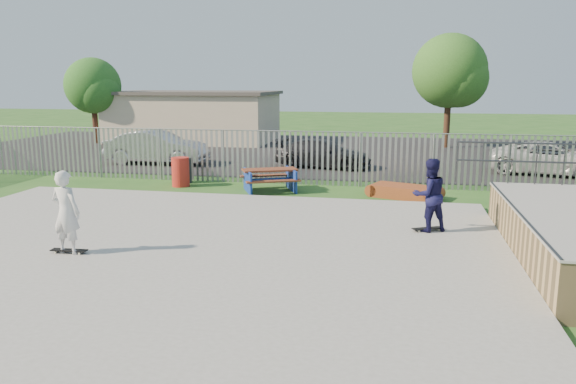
% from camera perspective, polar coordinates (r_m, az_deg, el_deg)
% --- Properties ---
extents(ground, '(120.00, 120.00, 0.00)m').
position_cam_1_polar(ground, '(13.08, -11.70, -6.03)').
color(ground, '#27591E').
rests_on(ground, ground).
extents(concrete_slab, '(15.00, 12.00, 0.15)m').
position_cam_1_polar(concrete_slab, '(13.06, -11.71, -5.72)').
color(concrete_slab, gray).
rests_on(concrete_slab, ground).
extents(fence, '(26.04, 16.02, 2.00)m').
position_cam_1_polar(fence, '(16.79, -2.64, 1.51)').
color(fence, gray).
rests_on(fence, ground).
extents(picnic_table, '(2.36, 2.20, 0.80)m').
position_cam_1_polar(picnic_table, '(19.78, -1.87, 1.24)').
color(picnic_table, brown).
rests_on(picnic_table, ground).
extents(funbox, '(2.27, 1.69, 0.41)m').
position_cam_1_polar(funbox, '(19.07, 11.76, 0.03)').
color(funbox, brown).
rests_on(funbox, ground).
extents(trash_bin_red, '(0.64, 0.64, 1.07)m').
position_cam_1_polar(trash_bin_red, '(21.06, -10.86, 2.02)').
color(trash_bin_red, '#B4251B').
rests_on(trash_bin_red, ground).
extents(trash_bin_grey, '(0.57, 0.57, 0.95)m').
position_cam_1_polar(trash_bin_grey, '(21.83, -10.52, 2.19)').
color(trash_bin_grey, '#272629').
rests_on(trash_bin_grey, ground).
extents(parking_lot, '(40.00, 18.00, 0.02)m').
position_cam_1_polar(parking_lot, '(31.12, 1.89, 4.15)').
color(parking_lot, black).
rests_on(parking_lot, ground).
extents(car_silver, '(4.75, 1.70, 1.56)m').
position_cam_1_polar(car_silver, '(26.92, -13.18, 4.45)').
color(car_silver, '#B4B5BA').
rests_on(car_silver, parking_lot).
extents(car_dark, '(4.53, 2.38, 1.25)m').
position_cam_1_polar(car_dark, '(25.20, 3.57, 3.93)').
color(car_dark, black).
rests_on(car_dark, parking_lot).
extents(car_white, '(5.19, 3.31, 1.33)m').
position_cam_1_polar(car_white, '(25.63, 25.14, 3.11)').
color(car_white, silver).
rests_on(car_white, parking_lot).
extents(building, '(10.40, 6.40, 3.20)m').
position_cam_1_polar(building, '(36.90, -9.53, 7.60)').
color(building, beige).
rests_on(building, ground).
extents(tree_left, '(3.41, 3.41, 5.26)m').
position_cam_1_polar(tree_left, '(37.10, -19.22, 10.14)').
color(tree_left, '#46271C').
rests_on(tree_left, ground).
extents(tree_mid, '(4.22, 4.22, 6.52)m').
position_cam_1_polar(tree_mid, '(34.01, 16.10, 11.72)').
color(tree_mid, '#452B1B').
rests_on(tree_mid, ground).
extents(skateboard_a, '(0.81, 0.53, 0.08)m').
position_cam_1_polar(skateboard_a, '(14.46, 14.01, -3.69)').
color(skateboard_a, black).
rests_on(skateboard_a, concrete_slab).
extents(skateboard_b, '(0.81, 0.24, 0.08)m').
position_cam_1_polar(skateboard_b, '(13.15, -21.35, -5.63)').
color(skateboard_b, black).
rests_on(skateboard_b, concrete_slab).
extents(skater_navy, '(1.10, 1.01, 1.82)m').
position_cam_1_polar(skater_navy, '(14.27, 14.17, -0.30)').
color(skater_navy, '#14143E').
rests_on(skater_navy, concrete_slab).
extents(skater_white, '(0.71, 0.52, 1.82)m').
position_cam_1_polar(skater_white, '(12.93, -21.63, -1.92)').
color(skater_white, silver).
rests_on(skater_white, concrete_slab).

